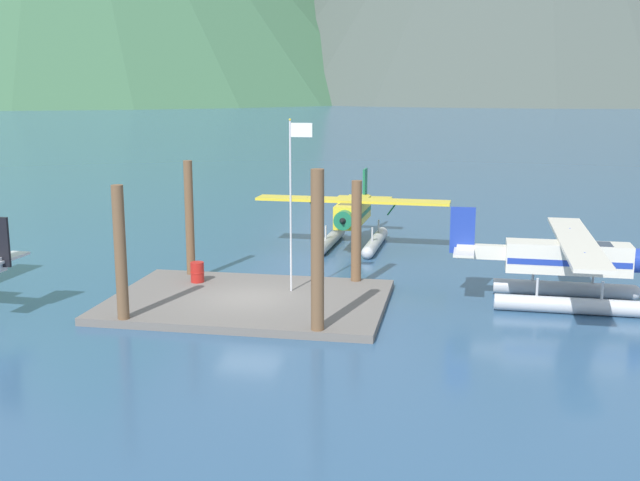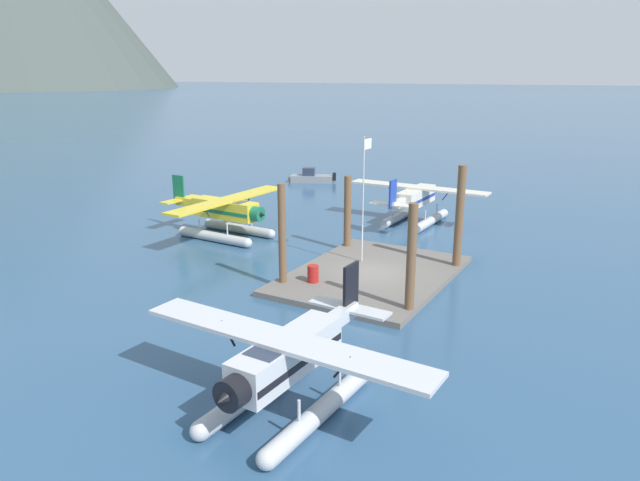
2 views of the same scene
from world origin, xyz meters
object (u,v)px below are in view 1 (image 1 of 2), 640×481
object	(u,v)px
fuel_drum	(197,272)
seaplane_yellow_bow_right	(353,218)
flagpole	(293,187)
seaplane_cream_stbd_fwd	(568,267)

from	to	relation	value
fuel_drum	seaplane_yellow_bow_right	world-z (taller)	seaplane_yellow_bow_right
flagpole	seaplane_yellow_bow_right	xyz separation A→B (m)	(0.93, 10.61, -3.05)
fuel_drum	seaplane_yellow_bow_right	xyz separation A→B (m)	(5.35, 9.92, 0.84)
fuel_drum	seaplane_cream_stbd_fwd	bearing A→B (deg)	1.22
flagpole	fuel_drum	bearing A→B (deg)	171.11
flagpole	seaplane_yellow_bow_right	world-z (taller)	flagpole
fuel_drum	seaplane_cream_stbd_fwd	xyz separation A→B (m)	(15.39, 0.33, 0.84)
flagpole	seaplane_cream_stbd_fwd	xyz separation A→B (m)	(10.96, 1.02, -3.05)
fuel_drum	seaplane_yellow_bow_right	size ratio (longest dim) A/B	0.08
seaplane_cream_stbd_fwd	seaplane_yellow_bow_right	distance (m)	13.88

